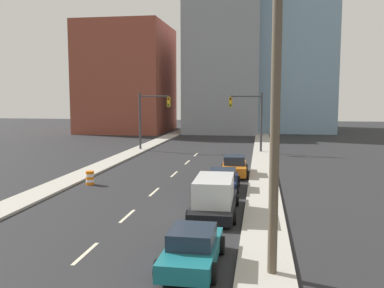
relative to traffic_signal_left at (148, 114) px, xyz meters
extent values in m
cube|color=#ADA89E|center=(-1.10, 6.98, -4.05)|extent=(2.03, 91.05, 0.15)
cube|color=#ADA89E|center=(12.69, 6.98, -4.05)|extent=(2.03, 91.05, 0.15)
cube|color=beige|center=(5.79, -31.18, -4.12)|extent=(0.16, 2.40, 0.01)
cube|color=beige|center=(5.79, -25.90, -4.12)|extent=(0.16, 2.40, 0.01)
cube|color=beige|center=(5.79, -20.31, -4.12)|extent=(0.16, 2.40, 0.01)
cube|color=beige|center=(5.79, -13.97, -4.12)|extent=(0.16, 2.40, 0.01)
cube|color=beige|center=(5.79, -7.88, -4.12)|extent=(0.16, 2.40, 0.01)
cube|color=beige|center=(5.79, -2.62, -4.12)|extent=(0.16, 2.40, 0.01)
cube|color=brown|center=(-10.39, 25.36, 4.92)|extent=(14.00, 16.00, 18.09)
cube|color=gray|center=(6.05, 29.36, 11.24)|extent=(12.00, 20.00, 30.73)
cube|color=#7A9EB7|center=(17.87, 33.36, 13.36)|extent=(13.00, 20.00, 34.98)
cylinder|color=#38383D|center=(-0.95, 0.00, -0.89)|extent=(0.24, 0.24, 6.48)
cylinder|color=#38383D|center=(0.70, 0.00, 1.95)|extent=(3.31, 0.16, 0.16)
cube|color=#B79319|center=(2.36, 0.00, 1.32)|extent=(0.34, 0.32, 1.10)
cylinder|color=#4C0C0C|center=(2.36, -0.17, 1.66)|extent=(0.22, 0.04, 0.22)
cylinder|color=yellow|center=(2.36, -0.17, 1.32)|extent=(0.22, 0.04, 0.22)
cylinder|color=#0C3F14|center=(2.36, -0.17, 0.98)|extent=(0.22, 0.04, 0.22)
cylinder|color=#38383D|center=(12.49, 0.00, -0.89)|extent=(0.24, 0.24, 6.48)
cylinder|color=#38383D|center=(10.84, 0.00, 1.95)|extent=(3.31, 0.16, 0.16)
cube|color=#B79319|center=(9.18, 0.00, 1.32)|extent=(0.34, 0.32, 1.10)
cylinder|color=#4C0C0C|center=(9.18, -0.17, 1.66)|extent=(0.22, 0.04, 0.22)
cylinder|color=yellow|center=(9.18, -0.17, 1.32)|extent=(0.22, 0.04, 0.22)
cylinder|color=#0C3F14|center=(9.18, -0.17, 0.98)|extent=(0.22, 0.04, 0.22)
cylinder|color=brown|center=(12.91, -32.19, 1.21)|extent=(0.32, 0.32, 10.68)
cylinder|color=orange|center=(0.86, -18.83, -4.03)|extent=(0.56, 0.56, 0.19)
cylinder|color=white|center=(0.86, -18.83, -3.84)|extent=(0.56, 0.56, 0.19)
cylinder|color=orange|center=(0.86, -18.83, -3.65)|extent=(0.56, 0.56, 0.19)
cylinder|color=white|center=(0.86, -18.83, -3.46)|extent=(0.56, 0.56, 0.19)
cylinder|color=orange|center=(0.86, -18.83, -3.27)|extent=(0.56, 0.56, 0.19)
cube|color=#196B75|center=(10.09, -31.70, -3.63)|extent=(1.82, 4.34, 0.61)
cube|color=#1E2838|center=(10.09, -31.70, -3.04)|extent=(1.59, 1.96, 0.58)
cylinder|color=black|center=(9.18, -30.36, -3.78)|extent=(0.23, 0.69, 0.69)
cylinder|color=black|center=(11.03, -30.37, -3.78)|extent=(0.23, 0.69, 0.69)
cylinder|color=black|center=(9.16, -33.04, -3.78)|extent=(0.23, 0.69, 0.69)
cylinder|color=black|center=(11.01, -33.05, -3.78)|extent=(0.23, 0.69, 0.69)
cube|color=black|center=(10.14, -24.70, -3.70)|extent=(2.23, 5.81, 0.51)
cube|color=silver|center=(10.14, -24.99, -2.80)|extent=(1.94, 3.61, 1.28)
cylinder|color=black|center=(9.01, -22.93, -3.81)|extent=(0.23, 0.63, 0.63)
cylinder|color=black|center=(11.20, -22.89, -3.81)|extent=(0.23, 0.63, 0.63)
cylinder|color=black|center=(9.08, -26.51, -3.81)|extent=(0.23, 0.63, 0.63)
cylinder|color=black|center=(11.27, -26.47, -3.81)|extent=(0.23, 0.63, 0.63)
cube|color=#141E47|center=(10.05, -18.98, -3.63)|extent=(1.99, 4.24, 0.60)
cube|color=#1E2838|center=(10.05, -18.98, -3.04)|extent=(1.71, 1.93, 0.57)
cylinder|color=black|center=(9.04, -17.70, -3.77)|extent=(0.24, 0.72, 0.71)
cylinder|color=black|center=(11.00, -17.65, -3.77)|extent=(0.24, 0.72, 0.71)
cylinder|color=black|center=(9.10, -20.30, -3.77)|extent=(0.24, 0.72, 0.71)
cylinder|color=black|center=(11.06, -20.25, -3.77)|extent=(0.24, 0.72, 0.71)
cube|color=orange|center=(10.48, -13.68, -3.59)|extent=(2.01, 4.56, 0.70)
cube|color=#1E2838|center=(10.48, -13.68, -2.92)|extent=(1.67, 2.09, 0.64)
cylinder|color=black|center=(9.49, -12.34, -3.80)|extent=(0.25, 0.67, 0.66)
cylinder|color=black|center=(11.34, -12.25, -3.80)|extent=(0.25, 0.67, 0.66)
cylinder|color=black|center=(9.62, -15.11, -3.80)|extent=(0.25, 0.67, 0.66)
cylinder|color=black|center=(11.48, -15.02, -3.80)|extent=(0.25, 0.67, 0.66)
camera|label=1|loc=(12.45, -46.37, 1.97)|focal=40.00mm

